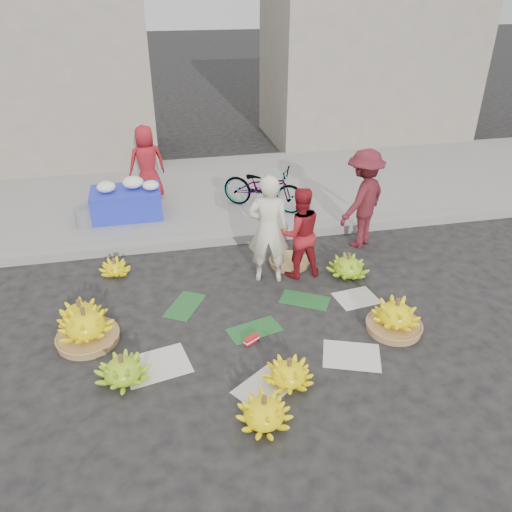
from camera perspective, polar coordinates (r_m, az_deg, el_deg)
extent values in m
plane|color=black|center=(6.41, 0.33, -7.29)|extent=(80.00, 80.00, 0.00)
cube|color=gray|center=(8.21, -2.91, 2.13)|extent=(40.00, 0.25, 0.15)
cube|color=gray|center=(10.12, -4.86, 7.36)|extent=(40.00, 4.00, 0.12)
cube|color=gray|center=(12.70, -26.39, 18.23)|extent=(6.00, 3.00, 4.00)
cube|color=gray|center=(13.97, 12.84, 23.21)|extent=(5.00, 3.00, 5.00)
cylinder|color=olive|center=(6.36, -18.63, -8.89)|extent=(0.72, 0.72, 0.09)
cylinder|color=brown|center=(6.15, -19.18, -6.08)|extent=(0.05, 0.05, 0.12)
cylinder|color=brown|center=(5.56, -15.21, -11.36)|extent=(0.05, 0.05, 0.12)
cylinder|color=brown|center=(4.94, 0.93, -16.25)|extent=(0.05, 0.05, 0.12)
cylinder|color=brown|center=(5.37, 3.85, -12.15)|extent=(0.05, 0.05, 0.12)
cylinder|color=olive|center=(6.45, 15.46, -7.79)|extent=(0.67, 0.67, 0.09)
cylinder|color=brown|center=(6.25, 15.89, -5.20)|extent=(0.05, 0.05, 0.12)
cylinder|color=brown|center=(7.28, 10.57, -0.12)|extent=(0.05, 0.05, 0.12)
cylinder|color=brown|center=(6.50, -19.63, -5.22)|extent=(0.05, 0.05, 0.12)
cylinder|color=brown|center=(7.52, -15.91, -0.67)|extent=(0.05, 0.05, 0.12)
cylinder|color=olive|center=(7.59, 3.84, -0.71)|extent=(0.77, 0.77, 0.07)
cube|color=red|center=(6.01, -0.52, -9.56)|extent=(0.20, 0.16, 0.08)
imported|color=beige|center=(6.85, 1.41, 3.02)|extent=(0.65, 0.51, 1.57)
imported|color=#AA1A1F|center=(7.04, 4.94, 2.64)|extent=(0.68, 0.55, 1.35)
imported|color=maroon|center=(8.00, 12.12, 6.38)|extent=(1.17, 1.08, 1.58)
cube|color=#1C26BA|center=(9.05, -14.56, 5.90)|extent=(1.19, 0.75, 0.49)
ellipsoid|color=white|center=(8.91, -16.74, 7.54)|extent=(0.32, 0.32, 0.17)
ellipsoid|color=white|center=(8.96, -13.88, 8.14)|extent=(0.36, 0.36, 0.20)
ellipsoid|color=white|center=(8.82, -11.93, 7.88)|extent=(0.28, 0.28, 0.15)
cylinder|color=slate|center=(8.89, -19.05, 4.19)|extent=(0.29, 0.29, 0.33)
imported|color=#AA1A1F|center=(9.59, -12.37, 10.34)|extent=(0.76, 0.58, 1.39)
imported|color=gray|center=(9.02, 0.88, 7.90)|extent=(1.34, 1.59, 0.82)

